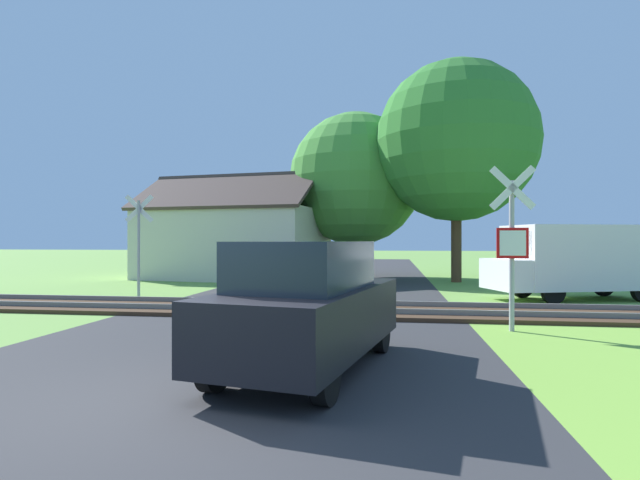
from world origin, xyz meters
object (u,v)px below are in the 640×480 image
at_px(tree_right, 456,142).
at_px(mail_truck, 575,259).
at_px(house, 236,241).
at_px(parked_car, 309,306).
at_px(crossing_sign_far, 139,238).
at_px(tree_center, 355,179).
at_px(stop_sign_near, 512,241).

distance_m(tree_right, mail_truck, 8.16).
height_order(house, parked_car, house).
bearing_deg(crossing_sign_far, mail_truck, -6.13).
height_order(crossing_sign_far, tree_right, tree_right).
distance_m(tree_center, parked_car, 17.79).
bearing_deg(tree_right, house, 174.01).
xyz_separation_m(crossing_sign_far, mail_truck, (13.24, 1.40, -0.62)).
height_order(stop_sign_near, mail_truck, stop_sign_near).
distance_m(crossing_sign_far, house, 8.50).
bearing_deg(parked_car, house, 122.56).
distance_m(crossing_sign_far, mail_truck, 13.33).
bearing_deg(mail_truck, crossing_sign_far, 78.28).
xyz_separation_m(mail_truck, parked_car, (-6.59, -9.12, -0.34)).
xyz_separation_m(house, mail_truck, (12.83, -7.09, -0.54)).
relative_size(stop_sign_near, crossing_sign_far, 1.01).
xyz_separation_m(stop_sign_near, tree_center, (-4.08, 13.92, 2.96)).
bearing_deg(stop_sign_near, mail_truck, -117.83).
xyz_separation_m(stop_sign_near, tree_right, (0.40, 11.72, 4.23)).
height_order(tree_right, mail_truck, tree_right).
height_order(stop_sign_near, house, house).
relative_size(stop_sign_near, mail_truck, 0.62).
bearing_deg(house, stop_sign_near, -44.54).
bearing_deg(tree_center, house, -168.54).
bearing_deg(crossing_sign_far, tree_center, 45.72).
height_order(crossing_sign_far, mail_truck, crossing_sign_far).
distance_m(tree_center, mail_truck, 11.48).
relative_size(stop_sign_near, tree_center, 0.41).
distance_m(house, tree_right, 11.02).
relative_size(crossing_sign_far, tree_center, 0.40).
bearing_deg(crossing_sign_far, parked_car, -61.46).
relative_size(tree_center, parked_car, 1.87).
height_order(tree_center, mail_truck, tree_center).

